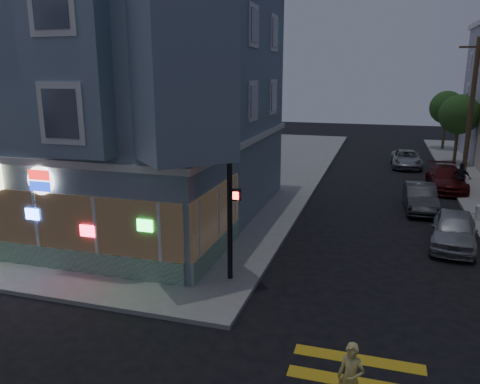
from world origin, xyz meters
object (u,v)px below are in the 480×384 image
at_px(street_tree_near, 459,115).
at_px(fire_hydrant, 478,212).
at_px(utility_pole, 471,108).
at_px(running_child, 351,378).
at_px(parked_car_b, 420,197).
at_px(parked_car_d, 406,159).
at_px(parked_car_c, 446,179).
at_px(traffic_signal, 229,173).
at_px(street_tree_far, 447,108).
at_px(pedestrian_b, 461,178).
at_px(parked_car_a, 454,230).

height_order(street_tree_near, fire_hydrant, street_tree_near).
xyz_separation_m(utility_pole, street_tree_near, (0.20, 6.00, -0.86)).
height_order(running_child, parked_car_b, running_child).
bearing_deg(fire_hydrant, street_tree_near, 86.66).
bearing_deg(parked_car_d, parked_car_c, -75.03).
bearing_deg(running_child, utility_pole, 93.59).
distance_m(utility_pole, running_child, 25.26).
bearing_deg(utility_pole, street_tree_near, 88.09).
bearing_deg(traffic_signal, street_tree_near, 52.55).
height_order(street_tree_far, traffic_signal, traffic_signal).
relative_size(pedestrian_b, parked_car_d, 0.38).
bearing_deg(traffic_signal, utility_pole, 47.07).
distance_m(street_tree_near, parked_car_d, 5.18).
bearing_deg(traffic_signal, parked_car_a, 22.62).
bearing_deg(utility_pole, pedestrian_b, -100.64).
distance_m(running_child, parked_car_c, 22.03).
xyz_separation_m(pedestrian_b, fire_hydrant, (0.00, -5.69, -0.47)).
height_order(street_tree_far, parked_car_a, street_tree_far).
distance_m(utility_pole, parked_car_d, 6.85).
xyz_separation_m(pedestrian_b, parked_car_d, (-2.70, 7.99, -0.39)).
xyz_separation_m(running_child, parked_car_b, (2.41, 16.42, -0.10)).
relative_size(parked_car_c, parked_car_d, 1.07).
bearing_deg(pedestrian_b, street_tree_near, -71.04).
bearing_deg(street_tree_near, parked_car_c, -100.11).
bearing_deg(pedestrian_b, street_tree_far, -68.66).
bearing_deg(street_tree_far, parked_car_c, -95.30).
height_order(running_child, pedestrian_b, pedestrian_b).
height_order(utility_pole, pedestrian_b, utility_pole).
bearing_deg(parked_car_a, utility_pole, 88.22).
bearing_deg(fire_hydrant, parked_car_b, 148.21).
relative_size(parked_car_a, traffic_signal, 0.78).
relative_size(utility_pole, pedestrian_b, 5.08).
xyz_separation_m(street_tree_far, pedestrian_b, (-0.90, -17.73, -2.90)).
height_order(street_tree_far, running_child, street_tree_far).
distance_m(running_child, parked_car_b, 16.60).
bearing_deg(street_tree_near, pedestrian_b, -95.29).
bearing_deg(fire_hydrant, utility_pole, 85.75).
relative_size(parked_car_a, parked_car_d, 0.93).
height_order(parked_car_b, traffic_signal, traffic_signal).
height_order(parked_car_c, parked_car_d, parked_car_c).
distance_m(parked_car_a, fire_hydrant, 3.96).
height_order(utility_pole, parked_car_c, utility_pole).
relative_size(parked_car_b, traffic_signal, 0.77).
xyz_separation_m(street_tree_far, running_child, (-5.80, -38.30, -3.15)).
bearing_deg(fire_hydrant, parked_car_a, -112.52).
relative_size(utility_pole, street_tree_near, 1.70).
bearing_deg(parked_car_c, street_tree_near, 77.67).
bearing_deg(parked_car_a, parked_car_d, 101.74).
bearing_deg(parked_car_d, fire_hydrant, -80.34).
distance_m(parked_car_a, traffic_signal, 10.31).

